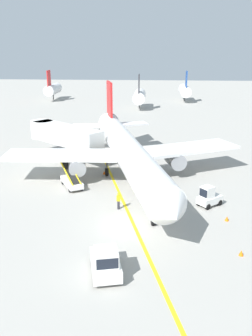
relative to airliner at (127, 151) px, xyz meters
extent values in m
plane|color=#9E9B93|center=(0.84, -11.91, -3.42)|extent=(300.00, 300.00, 0.00)
cube|color=yellow|center=(0.14, -6.91, -3.41)|extent=(21.10, 77.32, 0.01)
cylinder|color=white|center=(0.14, -0.53, 0.03)|extent=(10.99, 29.83, 3.30)
cone|color=white|center=(4.36, -16.17, 0.03)|extent=(3.75, 3.16, 3.23)
cone|color=white|center=(-4.12, 15.31, 0.43)|extent=(3.76, 3.52, 3.14)
cube|color=white|center=(6.98, 2.87, -0.37)|extent=(13.58, 9.84, 0.36)
cylinder|color=gray|center=(5.66, 1.48, -1.37)|extent=(2.67, 3.58, 1.90)
cube|color=white|center=(-7.48, -1.03, -0.37)|extent=(13.22, 5.09, 0.36)
cylinder|color=gray|center=(-5.64, -1.56, -1.37)|extent=(2.67, 3.58, 1.90)
cube|color=red|center=(-3.50, 12.99, 4.08)|extent=(1.31, 3.94, 5.20)
cube|color=white|center=(-0.50, 13.39, 0.43)|extent=(5.65, 4.06, 0.24)
cube|color=white|center=(-6.29, 11.83, 0.43)|extent=(5.43, 2.82, 0.24)
cylinder|color=#4C4C51|center=(3.13, -11.63, -1.86)|extent=(0.20, 0.20, 3.12)
cylinder|color=black|center=(3.13, -11.63, -3.14)|extent=(0.48, 0.63, 0.56)
cylinder|color=#4C4C51|center=(1.75, 1.98, -1.86)|extent=(0.20, 0.20, 3.12)
cylinder|color=black|center=(1.75, 1.98, -2.94)|extent=(0.59, 1.02, 0.96)
cylinder|color=#4C4C51|center=(-2.50, 0.83, -1.86)|extent=(0.20, 0.20, 3.12)
cylinder|color=black|center=(-2.50, 0.83, -2.94)|extent=(0.59, 1.02, 0.96)
cube|color=black|center=(3.84, -14.24, 0.38)|extent=(2.97, 1.70, 0.60)
cube|color=silver|center=(-8.56, 6.45, 0.18)|extent=(10.99, 9.54, 2.50)
cylinder|color=silver|center=(-13.01, 10.02, 0.18)|extent=(3.20, 3.20, 2.50)
cylinder|color=#59595B|center=(-7.16, 5.33, -2.24)|extent=(0.56, 0.56, 2.35)
cube|color=#333338|center=(-7.16, 5.33, -3.17)|extent=(1.80, 1.40, 0.50)
cube|color=silver|center=(-0.13, -18.88, -2.72)|extent=(2.66, 3.94, 0.80)
cube|color=silver|center=(0.01, -19.49, -1.77)|extent=(1.85, 1.92, 1.10)
cube|color=black|center=(0.18, -20.25, -1.77)|extent=(1.41, 0.40, 0.77)
cylinder|color=black|center=(0.94, -19.93, -3.12)|extent=(0.35, 0.63, 0.60)
cylinder|color=black|center=(-0.64, -20.29, -3.12)|extent=(0.35, 0.63, 0.60)
cylinder|color=black|center=(0.37, -17.47, -3.12)|extent=(0.35, 0.63, 0.60)
cylinder|color=black|center=(-1.21, -17.83, -3.12)|extent=(0.35, 0.63, 0.60)
cube|color=silver|center=(8.61, -7.08, -2.77)|extent=(2.68, 2.52, 0.70)
cube|color=silver|center=(8.28, -7.35, -1.87)|extent=(1.49, 1.49, 1.10)
cube|color=black|center=(7.88, -7.67, -1.87)|extent=(0.67, 0.81, 0.77)
cylinder|color=black|center=(8.30, -8.04, -3.12)|extent=(0.61, 0.55, 0.60)
cylinder|color=black|center=(7.61, -7.18, -3.12)|extent=(0.61, 0.55, 0.60)
cylinder|color=black|center=(9.61, -6.99, -3.12)|extent=(0.61, 0.55, 0.60)
cylinder|color=black|center=(8.92, -6.13, -3.12)|extent=(0.61, 0.55, 0.60)
cube|color=silver|center=(-5.90, -3.22, -2.82)|extent=(3.20, 4.04, 0.60)
cylinder|color=black|center=(-7.12, -2.39, -3.12)|extent=(0.49, 0.63, 0.60)
cylinder|color=black|center=(-6.02, -1.75, -3.12)|extent=(0.49, 0.63, 0.60)
cylinder|color=black|center=(-5.79, -4.70, -3.12)|extent=(0.49, 0.63, 0.60)
cylinder|color=black|center=(-4.69, -4.06, -3.12)|extent=(0.49, 0.63, 0.60)
cube|color=black|center=(-6.20, -2.71, -1.87)|extent=(3.28, 4.78, 1.76)
cube|color=yellow|center=(-6.59, -2.93, -1.75)|extent=(2.58, 4.39, 1.84)
cube|color=yellow|center=(-5.82, -2.48, -1.75)|extent=(2.58, 4.39, 1.84)
cylinder|color=#26262D|center=(-0.21, -8.53, -2.99)|extent=(0.24, 0.24, 0.85)
cube|color=yellow|center=(-0.21, -8.53, -2.29)|extent=(0.36, 0.22, 0.56)
sphere|color=tan|center=(-0.21, -8.53, -1.90)|extent=(0.20, 0.20, 0.20)
sphere|color=yellow|center=(-0.21, -8.53, -1.84)|extent=(0.24, 0.24, 0.24)
cone|color=orange|center=(-2.91, 1.35, -3.20)|extent=(0.36, 0.36, 0.44)
cone|color=orange|center=(9.70, -10.29, -3.20)|extent=(0.36, 0.36, 0.44)
cone|color=orange|center=(9.67, -15.97, -3.20)|extent=(0.36, 0.36, 0.44)
cylinder|color=silver|center=(-26.74, 66.30, -0.32)|extent=(3.00, 10.00, 3.00)
cylinder|color=#3F3F3F|center=(-26.74, 66.30, -2.62)|extent=(0.30, 0.30, 1.60)
cube|color=red|center=(-26.74, 62.80, 3.18)|extent=(0.24, 3.20, 4.40)
cylinder|color=silver|center=(-0.53, 51.97, -0.32)|extent=(3.00, 10.00, 3.00)
cylinder|color=#3F3F3F|center=(-0.53, 51.97, -2.62)|extent=(0.30, 0.30, 1.60)
cube|color=#333338|center=(-0.53, 48.47, 3.18)|extent=(0.24, 3.20, 4.40)
cylinder|color=silver|center=(11.99, 65.96, -0.32)|extent=(3.00, 10.00, 3.00)
cylinder|color=#3F3F3F|center=(11.99, 65.96, -2.62)|extent=(0.30, 0.30, 1.60)
cube|color=navy|center=(11.99, 62.46, 3.18)|extent=(0.24, 3.20, 4.40)
camera|label=1|loc=(2.80, -39.76, 11.26)|focal=38.27mm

